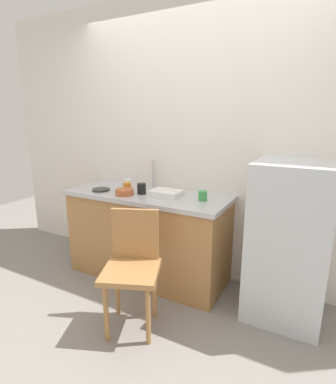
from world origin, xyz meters
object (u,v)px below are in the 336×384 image
(chair, at_px, (132,264))
(cup_orange, at_px, (127,187))
(refrigerator, at_px, (289,241))
(cup_green, at_px, (203,196))
(cup_black, at_px, (142,189))
(hotplate, at_px, (101,190))
(dish_tray, at_px, (166,193))
(terracotta_bowl, at_px, (124,192))
(cup_white, at_px, (128,183))

(chair, relative_size, cup_orange, 10.73)
(refrigerator, relative_size, cup_green, 14.90)
(cup_orange, bearing_deg, cup_black, -7.67)
(hotplate, bearing_deg, dish_tray, 11.34)
(chair, bearing_deg, refrigerator, 12.34)
(chair, bearing_deg, dish_tray, 74.81)
(refrigerator, xyz_separation_m, terracotta_bowl, (-1.44, -0.17, 0.26))
(cup_black, distance_m, cup_green, 0.59)
(terracotta_bowl, distance_m, cup_white, 0.29)
(terracotta_bowl, relative_size, cup_white, 1.90)
(refrigerator, distance_m, cup_black, 1.35)
(chair, xyz_separation_m, dish_tray, (-0.08, 0.67, 0.38))
(refrigerator, bearing_deg, dish_tray, -179.30)
(refrigerator, height_order, cup_green, refrigerator)
(refrigerator, height_order, cup_black, refrigerator)
(chair, xyz_separation_m, cup_orange, (-0.50, 0.65, 0.40))
(refrigerator, xyz_separation_m, cup_orange, (-1.50, -0.03, 0.27))
(refrigerator, bearing_deg, terracotta_bowl, -173.35)
(chair, xyz_separation_m, cup_white, (-0.58, 0.77, 0.40))
(terracotta_bowl, distance_m, cup_green, 0.73)
(cup_black, bearing_deg, cup_orange, 172.33)
(cup_white, bearing_deg, terracotta_bowl, -60.32)
(refrigerator, height_order, cup_orange, refrigerator)
(dish_tray, xyz_separation_m, cup_black, (-0.24, -0.04, 0.02))
(terracotta_bowl, bearing_deg, dish_tray, 23.55)
(hotplate, height_order, cup_white, cup_white)
(refrigerator, distance_m, cup_green, 0.78)
(chair, height_order, cup_white, cup_white)
(chair, xyz_separation_m, cup_black, (-0.32, 0.63, 0.41))
(cup_green, bearing_deg, hotplate, -171.73)
(refrigerator, xyz_separation_m, cup_white, (-1.58, 0.09, 0.28))
(cup_black, xyz_separation_m, cup_orange, (-0.18, 0.02, -0.01))
(terracotta_bowl, height_order, hotplate, terracotta_bowl)
(cup_white, bearing_deg, cup_green, -5.59)
(terracotta_bowl, xyz_separation_m, cup_black, (0.12, 0.11, 0.02))
(cup_green, bearing_deg, chair, -111.57)
(hotplate, bearing_deg, refrigerator, 4.75)
(dish_tray, distance_m, cup_black, 0.24)
(terracotta_bowl, xyz_separation_m, cup_white, (-0.14, 0.25, 0.02))
(hotplate, distance_m, cup_white, 0.28)
(terracotta_bowl, relative_size, hotplate, 0.99)
(chair, relative_size, terracotta_bowl, 5.29)
(chair, height_order, hotplate, chair)
(dish_tray, height_order, cup_orange, cup_orange)
(terracotta_bowl, distance_m, cup_orange, 0.15)
(terracotta_bowl, xyz_separation_m, hotplate, (-0.30, 0.02, -0.02))
(cup_black, relative_size, cup_white, 1.13)
(hotplate, xyz_separation_m, cup_black, (0.42, 0.09, 0.04))
(chair, distance_m, cup_black, 0.82)
(dish_tray, relative_size, terracotta_bowl, 1.67)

